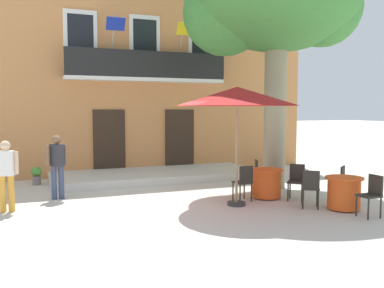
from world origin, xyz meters
TOP-DOWN VIEW (x-y plane):
  - ground_plane at (0.00, 0.00)m, footprint 120.00×120.00m
  - building_facade at (0.44, 6.99)m, footprint 13.00×5.09m
  - entrance_step_platform at (0.44, 3.69)m, footprint 6.74×2.62m
  - plane_tree at (3.18, 0.97)m, footprint 5.01×4.40m
  - cafe_table_near_tree at (2.28, -0.24)m, footprint 0.86×0.86m
  - cafe_chair_near_tree_0 at (1.54, -0.37)m, footprint 0.43×0.43m
  - cafe_chair_near_tree_1 at (2.88, -0.69)m, footprint 0.57×0.57m
  - cafe_chair_near_tree_2 at (2.50, 0.48)m, footprint 0.53×0.53m
  - cafe_table_middle at (3.27, -1.98)m, footprint 0.86×0.86m
  - cafe_chair_middle_0 at (2.61, -1.63)m, footprint 0.55×0.55m
  - cafe_chair_middle_1 at (3.35, -2.73)m, footprint 0.40×0.40m
  - cafe_chair_middle_2 at (3.82, -1.46)m, footprint 0.56×0.56m
  - cafe_umbrella at (1.16, -0.69)m, footprint 2.90×2.90m
  - ground_planter_left at (-3.29, 3.99)m, footprint 0.33×0.33m
  - pedestrian_near_entrance at (-3.97, 0.63)m, footprint 0.53×0.31m
  - pedestrian_mid_plaza at (-2.81, 1.62)m, footprint 0.53×0.40m

SIDE VIEW (x-z plane):
  - ground_plane at x=0.00m, z-range 0.00..0.00m
  - entrance_step_platform at x=0.44m, z-range 0.00..0.25m
  - ground_planter_left at x=-3.29m, z-range 0.04..0.59m
  - cafe_table_near_tree at x=2.28m, z-range 0.01..0.77m
  - cafe_table_middle at x=3.27m, z-range 0.01..0.77m
  - cafe_chair_near_tree_0 at x=1.54m, z-range 0.07..0.98m
  - cafe_chair_near_tree_1 at x=2.88m, z-range 0.07..0.98m
  - cafe_chair_near_tree_2 at x=2.50m, z-range 0.07..0.98m
  - cafe_chair_middle_0 at x=2.61m, z-range 0.07..0.98m
  - cafe_chair_middle_1 at x=3.35m, z-range 0.07..0.98m
  - cafe_chair_middle_2 at x=3.82m, z-range 0.07..0.98m
  - pedestrian_near_entrance at x=-3.97m, z-range 0.10..1.72m
  - pedestrian_mid_plaza at x=-2.81m, z-range 0.11..1.76m
  - cafe_umbrella at x=1.16m, z-range 1.19..4.04m
  - building_facade at x=0.44m, z-range 0.00..7.50m
  - plane_tree at x=3.18m, z-range 1.84..8.75m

